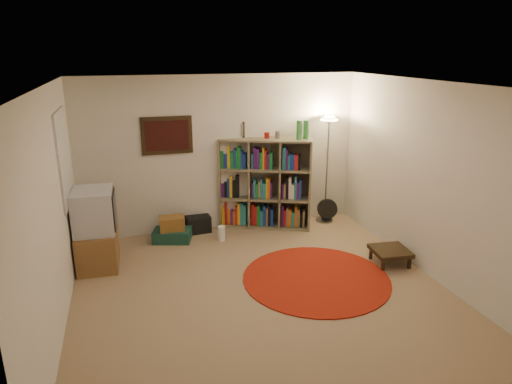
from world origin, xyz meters
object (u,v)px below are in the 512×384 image
floor_lamp (329,135)px  side_table (390,251)px  floor_fan (327,210)px  tv_stand (96,230)px  suitcase (172,235)px  bookshelf (264,184)px

floor_lamp → side_table: bearing=-84.1°
floor_fan → tv_stand: bearing=-150.7°
floor_fan → side_table: bearing=-66.7°
side_table → suitcase: bearing=149.7°
bookshelf → tv_stand: (-2.62, -0.80, -0.20)m
bookshelf → tv_stand: bookshelf is taller
bookshelf → floor_fan: 1.24m
floor_lamp → side_table: size_ratio=3.49×
tv_stand → suitcase: 1.28m
floor_lamp → suitcase: bearing=-177.3°
floor_fan → tv_stand: (-3.74, -0.69, 0.33)m
floor_lamp → tv_stand: floor_lamp is taller
tv_stand → suitcase: tv_stand is taller
side_table → floor_lamp: bearing=95.9°
bookshelf → side_table: size_ratio=3.43×
tv_stand → floor_fan: bearing=12.6°
bookshelf → side_table: 2.33m
floor_lamp → suitcase: 3.00m
tv_stand → side_table: tv_stand is taller
floor_lamp → floor_fan: floor_lamp is taller
floor_lamp → floor_fan: (0.04, -0.00, -1.32)m
suitcase → side_table: side_table is taller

